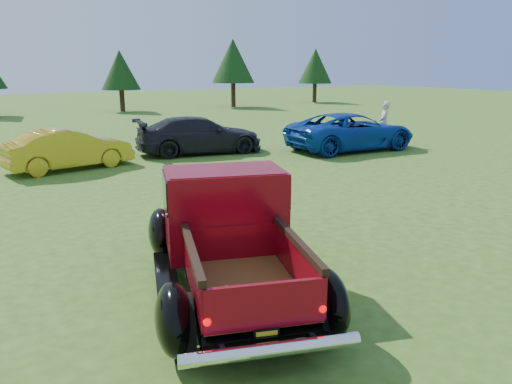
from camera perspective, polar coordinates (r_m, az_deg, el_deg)
name	(u,v)px	position (r m, az deg, el deg)	size (l,w,h in m)	color
ground	(265,256)	(8.95, 1.05, -7.27)	(120.00, 120.00, 0.00)	#375A19
tree_mid_right	(120,70)	(38.51, -15.26, 13.29)	(2.82, 2.82, 4.40)	#332114
tree_east	(233,61)	(41.40, -2.65, 14.73)	(3.46, 3.46, 5.40)	#332114
tree_far_east	(315,66)	(47.09, 6.79, 14.09)	(3.07, 3.07, 4.80)	#332114
pickup_truck	(225,230)	(7.61, -3.56, -4.36)	(3.41, 5.17, 1.80)	black
show_car_yellow	(68,149)	(17.32, -20.65, 4.61)	(1.39, 4.00, 1.32)	gold
show_car_grey	(200,135)	(19.36, -6.47, 6.49)	(1.96, 4.83, 1.40)	black
show_car_blue	(351,132)	(20.37, 10.83, 6.81)	(2.45, 5.30, 1.47)	#0D3896
spectator	(384,123)	(21.92, 14.41, 7.61)	(0.67, 0.44, 1.84)	beige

